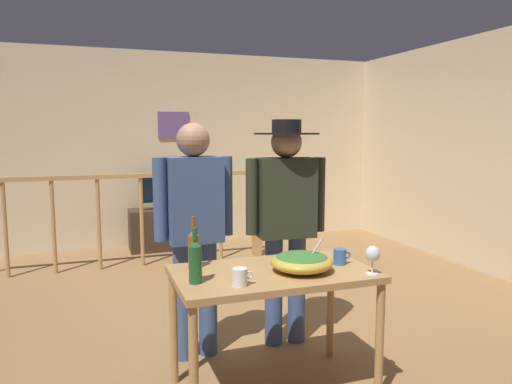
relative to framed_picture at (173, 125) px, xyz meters
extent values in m
plane|color=olive|center=(0.17, -3.18, -1.67)|extent=(8.43, 8.43, 0.00)
cube|color=beige|center=(0.17, 0.06, -0.34)|extent=(5.80, 0.10, 2.65)
cube|color=beige|center=(3.07, -2.21, -0.34)|extent=(0.10, 4.86, 2.65)
cube|color=#674D87|center=(0.00, 0.00, 0.00)|extent=(0.42, 0.03, 0.35)
cylinder|color=#B2844C|center=(-2.00, -1.02, -1.15)|extent=(0.04, 0.04, 1.04)
cylinder|color=#B2844C|center=(-1.53, -1.02, -1.15)|extent=(0.04, 0.04, 1.04)
cylinder|color=#B2844C|center=(-1.05, -1.02, -1.15)|extent=(0.04, 0.04, 1.04)
cylinder|color=#B2844C|center=(-0.57, -1.02, -1.15)|extent=(0.04, 0.04, 1.04)
cylinder|color=#B2844C|center=(-0.09, -1.02, -1.15)|extent=(0.04, 0.04, 1.04)
cylinder|color=#B2844C|center=(0.39, -1.02, -1.15)|extent=(0.04, 0.04, 1.04)
cylinder|color=#B2844C|center=(0.86, -1.02, -1.15)|extent=(0.04, 0.04, 1.04)
cube|color=#B2844C|center=(-0.81, -1.02, -0.60)|extent=(3.43, 0.07, 0.05)
cube|color=#B2844C|center=(0.86, -1.02, -1.10)|extent=(0.10, 0.10, 1.14)
cube|color=#38281E|center=(-0.21, -0.29, -1.39)|extent=(0.90, 0.40, 0.55)
cube|color=black|center=(-0.21, -0.29, -1.11)|extent=(0.20, 0.12, 0.02)
cylinder|color=black|center=(-0.21, -0.29, -1.06)|extent=(0.03, 0.03, 0.08)
cube|color=black|center=(-0.21, -0.32, -0.84)|extent=(0.58, 0.06, 0.35)
cube|color=black|center=(-0.21, -0.35, -0.84)|extent=(0.53, 0.01, 0.32)
cube|color=#B2844C|center=(-0.13, -4.13, -0.93)|extent=(1.18, 0.68, 0.04)
cylinder|color=#B2844C|center=(-0.68, -4.43, -1.31)|extent=(0.05, 0.05, 0.72)
cylinder|color=#B2844C|center=(0.42, -4.43, -1.31)|extent=(0.05, 0.05, 0.72)
cylinder|color=#B2844C|center=(-0.68, -3.83, -1.31)|extent=(0.05, 0.05, 0.72)
cylinder|color=#B2844C|center=(0.42, -3.83, -1.31)|extent=(0.05, 0.05, 0.72)
ellipsoid|color=gold|center=(0.02, -4.20, -0.85)|extent=(0.37, 0.37, 0.11)
ellipsoid|color=#38702D|center=(0.02, -4.20, -0.83)|extent=(0.30, 0.30, 0.05)
cylinder|color=silver|center=(0.10, -4.20, -0.81)|extent=(0.14, 0.01, 0.19)
cylinder|color=silver|center=(0.38, -4.39, -0.91)|extent=(0.08, 0.08, 0.01)
cylinder|color=silver|center=(0.38, -4.39, -0.86)|extent=(0.01, 0.01, 0.08)
ellipsoid|color=silver|center=(0.38, -4.39, -0.79)|extent=(0.08, 0.08, 0.09)
cylinder|color=#1E5628|center=(-0.61, -4.21, -0.81)|extent=(0.07, 0.07, 0.21)
cone|color=#1E5628|center=(-0.61, -4.21, -0.69)|extent=(0.07, 0.07, 0.03)
cylinder|color=#1E5628|center=(-0.61, -4.21, -0.64)|extent=(0.03, 0.03, 0.07)
cylinder|color=brown|center=(-0.56, -3.92, -0.81)|extent=(0.07, 0.07, 0.20)
cone|color=brown|center=(-0.56, -3.92, -0.69)|extent=(0.07, 0.07, 0.03)
cylinder|color=brown|center=(-0.56, -3.92, -0.64)|extent=(0.03, 0.03, 0.08)
cylinder|color=white|center=(-0.40, -4.34, -0.86)|extent=(0.08, 0.08, 0.10)
torus|color=white|center=(-0.35, -4.34, -0.86)|extent=(0.05, 0.01, 0.05)
cylinder|color=#3866B2|center=(0.31, -4.14, -0.86)|extent=(0.08, 0.08, 0.10)
torus|color=#3866B2|center=(0.36, -4.14, -0.86)|extent=(0.05, 0.01, 0.05)
cylinder|color=#3D5684|center=(-0.38, -3.50, -1.26)|extent=(0.13, 0.13, 0.82)
cylinder|color=#3D5684|center=(-0.56, -3.52, -1.26)|extent=(0.13, 0.13, 0.82)
cube|color=#3D5684|center=(-0.47, -3.51, -0.55)|extent=(0.38, 0.25, 0.58)
cylinder|color=#3D5684|center=(-0.24, -3.49, -0.54)|extent=(0.09, 0.09, 0.55)
cylinder|color=#3D5684|center=(-0.70, -3.53, -0.54)|extent=(0.09, 0.09, 0.55)
sphere|color=#A37556|center=(-0.47, -3.51, -0.15)|extent=(0.23, 0.23, 0.23)
cylinder|color=#3D5684|center=(0.30, -3.52, -1.26)|extent=(0.13, 0.13, 0.81)
cylinder|color=#3D5684|center=(0.12, -3.50, -1.26)|extent=(0.13, 0.13, 0.81)
cube|color=#2D3323|center=(0.21, -3.51, -0.57)|extent=(0.43, 0.25, 0.58)
cylinder|color=#2D3323|center=(0.46, -3.53, -0.55)|extent=(0.09, 0.09, 0.55)
cylinder|color=#2D3323|center=(-0.04, -3.49, -0.55)|extent=(0.09, 0.09, 0.55)
sphere|color=tan|center=(0.21, -3.51, -0.17)|extent=(0.22, 0.22, 0.22)
cylinder|color=black|center=(0.21, -3.51, -0.11)|extent=(0.47, 0.47, 0.01)
cylinder|color=black|center=(0.21, -3.51, -0.06)|extent=(0.21, 0.21, 0.10)
camera|label=1|loc=(-1.14, -6.73, -0.09)|focal=33.97mm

